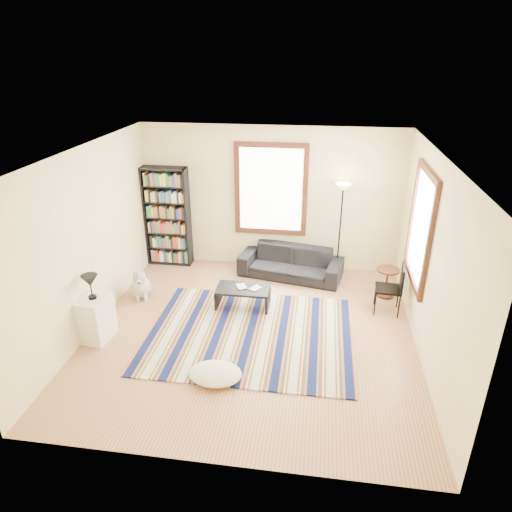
# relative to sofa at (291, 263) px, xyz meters

# --- Properties ---
(floor) EXTENTS (5.00, 5.00, 0.10)m
(floor) POSITION_rel_sofa_xyz_m (-0.45, -2.05, -0.34)
(floor) COLOR tan
(floor) RESTS_ON ground
(ceiling) EXTENTS (5.00, 5.00, 0.10)m
(ceiling) POSITION_rel_sofa_xyz_m (-0.45, -2.05, 2.56)
(ceiling) COLOR white
(ceiling) RESTS_ON floor
(wall_back) EXTENTS (5.00, 0.10, 2.80)m
(wall_back) POSITION_rel_sofa_xyz_m (-0.45, 0.50, 1.11)
(wall_back) COLOR beige
(wall_back) RESTS_ON floor
(wall_front) EXTENTS (5.00, 0.10, 2.80)m
(wall_front) POSITION_rel_sofa_xyz_m (-0.45, -4.60, 1.11)
(wall_front) COLOR beige
(wall_front) RESTS_ON floor
(wall_left) EXTENTS (0.10, 5.00, 2.80)m
(wall_left) POSITION_rel_sofa_xyz_m (-3.00, -2.05, 1.11)
(wall_left) COLOR beige
(wall_left) RESTS_ON floor
(wall_right) EXTENTS (0.10, 5.00, 2.80)m
(wall_right) POSITION_rel_sofa_xyz_m (2.10, -2.05, 1.11)
(wall_right) COLOR beige
(wall_right) RESTS_ON floor
(window_back) EXTENTS (1.20, 0.06, 1.60)m
(window_back) POSITION_rel_sofa_xyz_m (-0.45, 0.42, 1.31)
(window_back) COLOR white
(window_back) RESTS_ON wall_back
(window_right) EXTENTS (0.06, 1.20, 1.60)m
(window_right) POSITION_rel_sofa_xyz_m (2.02, -1.25, 1.31)
(window_right) COLOR white
(window_right) RESTS_ON wall_right
(rug) EXTENTS (3.17, 2.53, 0.02)m
(rug) POSITION_rel_sofa_xyz_m (-0.47, -2.09, -0.28)
(rug) COLOR #0D1541
(rug) RESTS_ON floor
(sofa) EXTENTS (2.07, 1.13, 0.57)m
(sofa) POSITION_rel_sofa_xyz_m (0.00, 0.00, 0.00)
(sofa) COLOR black
(sofa) RESTS_ON floor
(bookshelf) EXTENTS (0.90, 0.30, 2.00)m
(bookshelf) POSITION_rel_sofa_xyz_m (-2.51, 0.27, 0.71)
(bookshelf) COLOR black
(bookshelf) RESTS_ON floor
(coffee_table) EXTENTS (1.02, 0.79, 0.36)m
(coffee_table) POSITION_rel_sofa_xyz_m (-0.71, -1.27, -0.11)
(coffee_table) COLOR black
(coffee_table) RESTS_ON floor
(book_a) EXTENTS (0.25, 0.22, 0.02)m
(book_a) POSITION_rel_sofa_xyz_m (-0.81, -1.27, 0.08)
(book_a) COLOR beige
(book_a) RESTS_ON coffee_table
(book_b) EXTENTS (0.23, 0.24, 0.01)m
(book_b) POSITION_rel_sofa_xyz_m (-0.56, -1.22, 0.08)
(book_b) COLOR beige
(book_b) RESTS_ON coffee_table
(floor_cushion) EXTENTS (0.84, 0.71, 0.18)m
(floor_cushion) POSITION_rel_sofa_xyz_m (-0.76, -3.20, -0.20)
(floor_cushion) COLOR silver
(floor_cushion) RESTS_ON floor
(floor_lamp) EXTENTS (0.33, 0.33, 1.86)m
(floor_lamp) POSITION_rel_sofa_xyz_m (0.89, 0.10, 0.64)
(floor_lamp) COLOR black
(floor_lamp) RESTS_ON floor
(side_table) EXTENTS (0.43, 0.43, 0.54)m
(side_table) POSITION_rel_sofa_xyz_m (1.75, -0.55, -0.02)
(side_table) COLOR #401910
(side_table) RESTS_ON floor
(folding_chair) EXTENTS (0.45, 0.44, 0.86)m
(folding_chair) POSITION_rel_sofa_xyz_m (1.70, -1.08, 0.14)
(folding_chair) COLOR black
(folding_chair) RESTS_ON floor
(white_cabinet) EXTENTS (0.44, 0.54, 0.70)m
(white_cabinet) POSITION_rel_sofa_xyz_m (-2.75, -2.52, 0.06)
(white_cabinet) COLOR white
(white_cabinet) RESTS_ON floor
(table_lamp) EXTENTS (0.25, 0.25, 0.38)m
(table_lamp) POSITION_rel_sofa_xyz_m (-2.75, -2.52, 0.60)
(table_lamp) COLOR black
(table_lamp) RESTS_ON white_cabinet
(dog) EXTENTS (0.58, 0.68, 0.57)m
(dog) POSITION_rel_sofa_xyz_m (-2.58, -1.19, 0.00)
(dog) COLOR #B5B5B5
(dog) RESTS_ON floor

